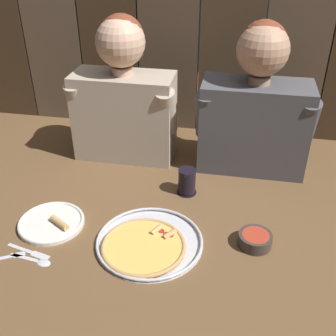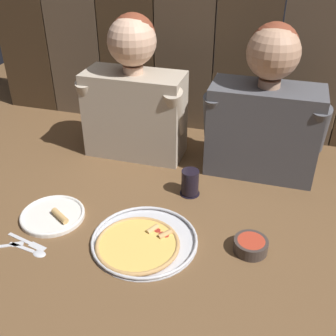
{
  "view_description": "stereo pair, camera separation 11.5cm",
  "coord_description": "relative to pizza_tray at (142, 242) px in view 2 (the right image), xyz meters",
  "views": [
    {
      "loc": [
        0.2,
        -1.03,
        0.89
      ],
      "look_at": [
        -0.01,
        0.1,
        0.18
      ],
      "focal_mm": 43.74,
      "sensor_mm": 36.0,
      "label": 1
    },
    {
      "loc": [
        0.31,
        -1.0,
        0.89
      ],
      "look_at": [
        -0.01,
        0.1,
        0.18
      ],
      "focal_mm": 43.74,
      "sensor_mm": 36.0,
      "label": 2
    }
  ],
  "objects": [
    {
      "name": "ground_plane",
      "position": [
        0.04,
        0.09,
        -0.01
      ],
      "size": [
        3.2,
        3.2,
        0.0
      ],
      "primitive_type": "plane",
      "color": "brown"
    },
    {
      "name": "pizza_tray",
      "position": [
        0.0,
        0.0,
        0.0
      ],
      "size": [
        0.34,
        0.34,
        0.03
      ],
      "color": "silver",
      "rests_on": "ground"
    },
    {
      "name": "dinner_plate",
      "position": [
        -0.34,
        0.04,
        -0.0
      ],
      "size": [
        0.22,
        0.22,
        0.03
      ],
      "color": "white",
      "rests_on": "ground"
    },
    {
      "name": "drinking_glass",
      "position": [
        0.08,
        0.31,
        0.04
      ],
      "size": [
        0.07,
        0.07,
        0.1
      ],
      "color": "black",
      "rests_on": "ground"
    },
    {
      "name": "dipping_bowl",
      "position": [
        0.33,
        0.07,
        0.01
      ],
      "size": [
        0.11,
        0.11,
        0.04
      ],
      "color": "#3D332D",
      "rests_on": "ground"
    },
    {
      "name": "table_fork",
      "position": [
        -0.41,
        -0.13,
        -0.01
      ],
      "size": [
        0.12,
        0.08,
        0.01
      ],
      "color": "silver",
      "rests_on": "ground"
    },
    {
      "name": "table_knife",
      "position": [
        -0.36,
        -0.09,
        -0.01
      ],
      "size": [
        0.15,
        0.05,
        0.01
      ],
      "color": "silver",
      "rests_on": "ground"
    },
    {
      "name": "table_spoon",
      "position": [
        -0.31,
        -0.13,
        -0.01
      ],
      "size": [
        0.14,
        0.04,
        0.01
      ],
      "color": "silver",
      "rests_on": "ground"
    },
    {
      "name": "diner_left",
      "position": [
        -0.22,
        0.55,
        0.26
      ],
      "size": [
        0.44,
        0.21,
        0.58
      ],
      "color": "#B2A38E",
      "rests_on": "ground"
    },
    {
      "name": "diner_right",
      "position": [
        0.31,
        0.55,
        0.26
      ],
      "size": [
        0.45,
        0.21,
        0.58
      ],
      "color": "#4C4C51",
      "rests_on": "ground"
    }
  ]
}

